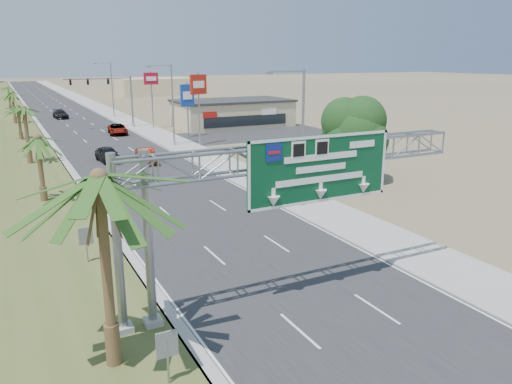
{
  "coord_description": "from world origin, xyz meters",
  "views": [
    {
      "loc": [
        -11.83,
        -8.3,
        10.72
      ],
      "look_at": [
        -0.76,
        13.28,
        4.2
      ],
      "focal_mm": 35.0,
      "sensor_mm": 36.0,
      "label": 1
    }
  ],
  "objects": [
    {
      "name": "streetlight_mid",
      "position": [
        7.3,
        52.0,
        4.69
      ],
      "size": [
        3.27,
        0.44,
        10.0
      ],
      "color": "gray",
      "rests_on": "ground"
    },
    {
      "name": "store_building",
      "position": [
        22.0,
        66.0,
        2.0
      ],
      "size": [
        18.0,
        10.0,
        4.0
      ],
      "primitive_type": "cube",
      "color": "#CAB588",
      "rests_on": "ground"
    },
    {
      "name": "oak_near",
      "position": [
        15.0,
        26.0,
        4.53
      ],
      "size": [
        4.5,
        4.5,
        6.8
      ],
      "color": "brown",
      "rests_on": "ground"
    },
    {
      "name": "sidewalk_right",
      "position": [
        8.5,
        110.0,
        0.05
      ],
      "size": [
        4.0,
        300.0,
        0.1
      ],
      "primitive_type": "cube",
      "color": "#9E9B93",
      "rests_on": "ground"
    },
    {
      "name": "pole_sign_red_far",
      "position": [
        9.55,
        68.65,
        6.96
      ],
      "size": [
        2.2,
        0.36,
        8.8
      ],
      "color": "gray",
      "rests_on": "ground"
    },
    {
      "name": "pole_sign_blue",
      "position": [
        11.48,
        57.85,
        5.51
      ],
      "size": [
        2.02,
        0.59,
        7.49
      ],
      "color": "gray",
      "rests_on": "ground"
    },
    {
      "name": "streetlight_far",
      "position": [
        7.3,
        88.0,
        4.69
      ],
      "size": [
        3.27,
        0.44,
        10.0
      ],
      "color": "gray",
      "rests_on": "ground"
    },
    {
      "name": "car_left_lane",
      "position": [
        -2.0,
        45.52,
        0.8
      ],
      "size": [
        2.31,
        4.84,
        1.6
      ],
      "primitive_type": "imported",
      "rotation": [
        0.0,
        0.0,
        0.09
      ],
      "color": "black",
      "rests_on": "ground"
    },
    {
      "name": "oak_far",
      "position": [
        18.0,
        30.0,
        3.82
      ],
      "size": [
        3.5,
        3.5,
        5.6
      ],
      "color": "brown",
      "rests_on": "ground"
    },
    {
      "name": "median_signback_b",
      "position": [
        -8.5,
        18.0,
        1.45
      ],
      "size": [
        0.75,
        0.08,
        2.08
      ],
      "color": "gray",
      "rests_on": "ground"
    },
    {
      "name": "palm_row_b",
      "position": [
        -9.5,
        32.0,
        4.9
      ],
      "size": [
        3.99,
        3.99,
        5.95
      ],
      "color": "brown",
      "rests_on": "ground"
    },
    {
      "name": "palm_near",
      "position": [
        -9.2,
        8.0,
        6.93
      ],
      "size": [
        5.7,
        5.7,
        8.35
      ],
      "color": "brown",
      "rests_on": "ground"
    },
    {
      "name": "streetlight_near",
      "position": [
        7.3,
        22.0,
        4.69
      ],
      "size": [
        3.27,
        0.44,
        10.0
      ],
      "color": "gray",
      "rests_on": "ground"
    },
    {
      "name": "palm_row_e",
      "position": [
        -9.5,
        85.0,
        5.09
      ],
      "size": [
        3.99,
        3.99,
        6.15
      ],
      "color": "brown",
      "rests_on": "ground"
    },
    {
      "name": "car_mid_lane",
      "position": [
        1.5,
        43.04,
        0.77
      ],
      "size": [
        1.93,
        4.76,
        1.54
      ],
      "primitive_type": "imported",
      "rotation": [
        0.0,
        0.0,
        -0.07
      ],
      "color": "#691D09",
      "rests_on": "ground"
    },
    {
      "name": "car_right_lane",
      "position": [
        3.24,
        65.11,
        0.75
      ],
      "size": [
        3.09,
        5.63,
        1.49
      ],
      "primitive_type": "imported",
      "rotation": [
        0.0,
        0.0,
        -0.12
      ],
      "color": "gray",
      "rests_on": "ground"
    },
    {
      "name": "median_signback_a",
      "position": [
        -7.8,
        6.0,
        1.45
      ],
      "size": [
        0.75,
        0.08,
        2.08
      ],
      "color": "gray",
      "rests_on": "ground"
    },
    {
      "name": "pole_sign_red_near",
      "position": [
        10.52,
        50.88,
        7.07
      ],
      "size": [
        2.38,
        1.01,
        8.99
      ],
      "color": "gray",
      "rests_on": "ground"
    },
    {
      "name": "car_far",
      "position": [
        -1.78,
        89.96,
        0.76
      ],
      "size": [
        2.55,
        5.4,
        1.52
      ],
      "primitive_type": "imported",
      "rotation": [
        0.0,
        0.0,
        0.08
      ],
      "color": "black",
      "rests_on": "ground"
    },
    {
      "name": "sign_gantry",
      "position": [
        -1.06,
        9.93,
        6.06
      ],
      "size": [
        16.75,
        1.24,
        7.5
      ],
      "color": "gray",
      "rests_on": "ground"
    },
    {
      "name": "palm_row_c",
      "position": [
        -9.5,
        48.0,
        5.66
      ],
      "size": [
        3.99,
        3.99,
        6.75
      ],
      "color": "brown",
      "rests_on": "ground"
    },
    {
      "name": "building_distant_right",
      "position": [
        30.0,
        140.0,
        2.5
      ],
      "size": [
        20.0,
        12.0,
        5.0
      ],
      "primitive_type": "cube",
      "color": "#CAB588",
      "rests_on": "ground"
    },
    {
      "name": "road",
      "position": [
        0.0,
        110.0,
        0.01
      ],
      "size": [
        12.0,
        300.0,
        0.02
      ],
      "primitive_type": "cube",
      "color": "#28282B",
      "rests_on": "ground"
    },
    {
      "name": "signal_mast",
      "position": [
        5.17,
        71.97,
        4.85
      ],
      "size": [
        10.28,
        0.71,
        8.0
      ],
      "color": "gray",
      "rests_on": "ground"
    },
    {
      "name": "palm_row_d",
      "position": [
        -9.5,
        66.0,
        4.42
      ],
      "size": [
        3.99,
        3.99,
        5.45
      ],
      "color": "brown",
      "rests_on": "ground"
    },
    {
      "name": "palm_row_f",
      "position": [
        -9.5,
        110.0,
        4.71
      ],
      "size": [
        3.99,
        3.99,
        5.75
      ],
      "color": "brown",
      "rests_on": "ground"
    },
    {
      "name": "median_grass",
      "position": [
        -10.0,
        110.0,
        0.06
      ],
      "size": [
        7.0,
        300.0,
        0.12
      ],
      "primitive_type": "cube",
      "color": "#4B5525",
      "rests_on": "ground"
    }
  ]
}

